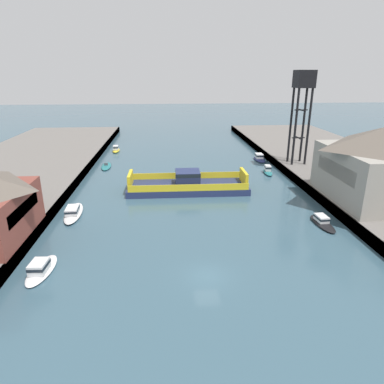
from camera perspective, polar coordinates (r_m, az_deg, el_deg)
name	(u,v)px	position (r m, az deg, el deg)	size (l,w,h in m)	color
ground_plane	(207,276)	(34.46, 2.60, -13.89)	(400.00, 400.00, 0.00)	#385666
chain_ferry	(188,185)	(57.38, -0.73, 1.24)	(20.15, 7.16, 3.48)	navy
moored_boat_near_left	(116,149)	(89.03, -12.63, 7.00)	(1.74, 5.21, 1.61)	yellow
moored_boat_near_right	(259,158)	(79.81, 11.20, 5.67)	(2.22, 6.29, 1.44)	navy
moored_boat_mid_left	(40,268)	(37.75, -24.06, -11.60)	(2.51, 6.11, 1.39)	white
moored_boat_mid_right	(106,166)	(74.52, -14.18, 4.22)	(2.35, 6.74, 0.92)	#237075
moored_boat_far_left	(73,212)	(50.37, -19.29, -3.19)	(2.81, 7.99, 1.40)	white
moored_boat_far_right	(268,171)	(69.25, 12.59, 3.53)	(1.99, 5.00, 1.58)	#237075
moored_boat_upstream_a	(322,221)	(47.98, 20.98, -4.64)	(2.15, 5.87, 1.18)	black
crane_tower	(303,91)	(71.04, 18.13, 15.83)	(3.40, 3.40, 17.94)	black
bollard_left_mid	(6,251)	(39.52, -28.66, -8.67)	(0.32, 0.32, 0.71)	black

